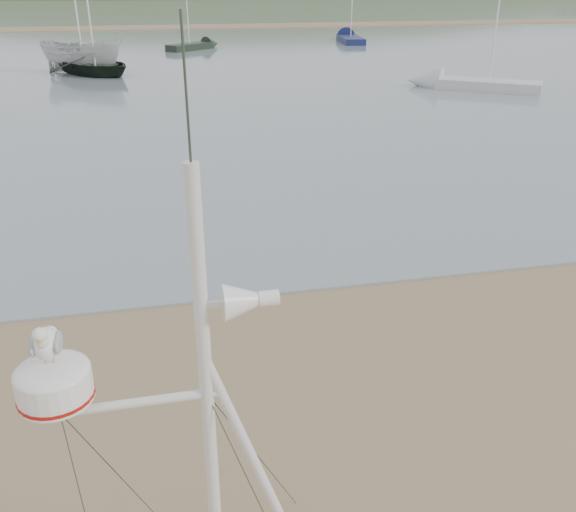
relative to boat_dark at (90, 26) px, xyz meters
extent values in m
plane|color=#7F6749|center=(2.48, -32.98, -2.77)|extent=(560.00, 560.00, 0.00)
cube|color=slate|center=(2.48, 99.02, -2.75)|extent=(560.00, 256.00, 0.04)
cube|color=#7F6749|center=(2.48, 37.02, -2.70)|extent=(560.00, 7.00, 0.07)
ellipsoid|color=#243516|center=(42.48, 202.02, -24.77)|extent=(400.00, 180.00, 80.00)
cylinder|color=silver|center=(3.23, -34.82, -0.66)|extent=(0.11, 0.11, 4.22)
cylinder|color=silver|center=(3.67, -34.82, -1.40)|extent=(0.98, 0.08, 2.77)
cylinder|color=silver|center=(2.65, -34.82, -0.35)|extent=(1.37, 0.07, 0.07)
cylinder|color=#2D382D|center=(3.23, -34.82, 1.87)|extent=(0.02, 0.02, 0.95)
cube|color=silver|center=(2.17, -34.82, -0.27)|extent=(0.17, 0.17, 0.09)
cylinder|color=white|center=(2.17, -34.82, -0.11)|extent=(0.53, 0.53, 0.23)
cylinder|color=#AB120C|center=(2.17, -34.82, -0.18)|extent=(0.54, 0.54, 0.03)
ellipsoid|color=white|center=(2.17, -34.82, 0.01)|extent=(0.53, 0.53, 0.15)
cone|color=white|center=(3.52, -34.82, 0.41)|extent=(0.27, 0.27, 0.27)
cylinder|color=white|center=(3.71, -34.82, 0.41)|extent=(0.15, 0.12, 0.12)
cube|color=silver|center=(3.33, -34.82, 0.41)|extent=(0.21, 0.04, 0.04)
cylinder|color=tan|center=(2.15, -34.82, 0.12)|extent=(0.01, 0.01, 0.07)
cylinder|color=tan|center=(2.20, -34.82, 0.12)|extent=(0.01, 0.01, 0.07)
ellipsoid|color=white|center=(2.17, -34.82, 0.24)|extent=(0.18, 0.28, 0.21)
ellipsoid|color=#93979B|center=(2.09, -34.83, 0.25)|extent=(0.05, 0.23, 0.13)
ellipsoid|color=#93979B|center=(2.25, -34.83, 0.25)|extent=(0.05, 0.23, 0.13)
cone|color=white|center=(2.17, -34.67, 0.22)|extent=(0.09, 0.08, 0.09)
ellipsoid|color=white|center=(2.17, -34.92, 0.33)|extent=(0.09, 0.09, 0.12)
sphere|color=white|center=(2.17, -34.95, 0.39)|extent=(0.10, 0.10, 0.10)
cone|color=gold|center=(2.17, -35.00, 0.38)|extent=(0.02, 0.05, 0.02)
imported|color=black|center=(0.00, 0.00, 0.00)|extent=(3.69, 3.41, 5.46)
imported|color=silver|center=(-0.76, 1.09, -0.12)|extent=(2.62, 2.59, 5.22)
cube|color=black|center=(6.34, 12.47, -2.48)|extent=(3.89, 3.60, 0.50)
cone|color=black|center=(8.30, 14.14, -2.48)|extent=(1.91, 1.89, 1.29)
cylinder|color=silver|center=(6.34, 12.47, -0.02)|extent=(0.08, 0.08, 4.43)
cube|color=silver|center=(19.80, -9.83, -2.48)|extent=(5.09, 4.28, 0.50)
cone|color=silver|center=(17.15, -7.94, -2.48)|extent=(2.40, 2.36, 1.63)
cylinder|color=silver|center=(19.80, -9.83, 0.57)|extent=(0.08, 0.08, 5.60)
cube|color=#141C48|center=(20.62, 15.46, -2.48)|extent=(2.42, 5.55, 0.50)
cone|color=#141C48|center=(21.08, 18.86, -2.48)|extent=(1.95, 2.09, 1.72)
cylinder|color=silver|center=(20.62, 15.46, 0.72)|extent=(0.08, 0.08, 5.90)
camera|label=1|loc=(3.02, -38.59, 2.50)|focal=38.00mm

